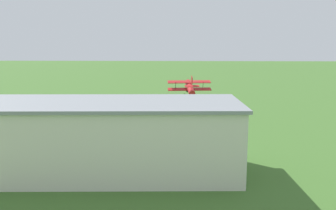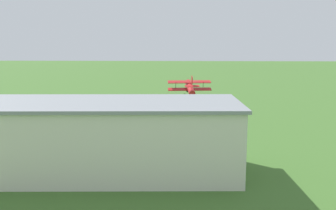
{
  "view_description": "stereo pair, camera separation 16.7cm",
  "coord_description": "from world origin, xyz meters",
  "px_view_note": "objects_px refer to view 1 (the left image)",
  "views": [
    {
      "loc": [
        -2.78,
        71.39,
        14.01
      ],
      "look_at": [
        -0.56,
        10.98,
        3.75
      ],
      "focal_mm": 40.3,
      "sensor_mm": 36.0,
      "label": 1
    },
    {
      "loc": [
        -2.95,
        71.38,
        14.01
      ],
      "look_at": [
        -0.56,
        10.98,
        3.75
      ],
      "focal_mm": 40.3,
      "sensor_mm": 36.0,
      "label": 2
    }
  ],
  "objects_px": {
    "hangar": "(108,138)",
    "person_at_fence_line": "(129,131)",
    "car_yellow": "(41,132)",
    "person_crossing_taxiway": "(201,135)",
    "biplane": "(190,87)",
    "person_beside_truck": "(171,129)"
  },
  "relations": [
    {
      "from": "hangar",
      "to": "car_yellow",
      "type": "bearing_deg",
      "value": -48.33
    },
    {
      "from": "biplane",
      "to": "person_beside_truck",
      "type": "distance_m",
      "value": 14.86
    },
    {
      "from": "hangar",
      "to": "person_crossing_taxiway",
      "type": "bearing_deg",
      "value": -127.78
    },
    {
      "from": "hangar",
      "to": "car_yellow",
      "type": "height_order",
      "value": "hangar"
    },
    {
      "from": "person_at_fence_line",
      "to": "person_beside_truck",
      "type": "bearing_deg",
      "value": -167.64
    },
    {
      "from": "hangar",
      "to": "biplane",
      "type": "height_order",
      "value": "biplane"
    },
    {
      "from": "person_beside_truck",
      "to": "person_at_fence_line",
      "type": "bearing_deg",
      "value": 12.36
    },
    {
      "from": "biplane",
      "to": "person_beside_truck",
      "type": "bearing_deg",
      "value": 77.3
    },
    {
      "from": "biplane",
      "to": "person_at_fence_line",
      "type": "height_order",
      "value": "biplane"
    },
    {
      "from": "car_yellow",
      "to": "hangar",
      "type": "bearing_deg",
      "value": 131.67
    },
    {
      "from": "person_beside_truck",
      "to": "biplane",
      "type": "bearing_deg",
      "value": -102.7
    },
    {
      "from": "car_yellow",
      "to": "person_at_fence_line",
      "type": "xyz_separation_m",
      "value": [
        -12.82,
        -1.37,
        0.02
      ]
    },
    {
      "from": "hangar",
      "to": "person_at_fence_line",
      "type": "bearing_deg",
      "value": -89.97
    },
    {
      "from": "car_yellow",
      "to": "person_beside_truck",
      "type": "bearing_deg",
      "value": -171.84
    },
    {
      "from": "biplane",
      "to": "car_yellow",
      "type": "xyz_separation_m",
      "value": [
        22.17,
        16.46,
        -4.72
      ]
    },
    {
      "from": "biplane",
      "to": "car_yellow",
      "type": "height_order",
      "value": "biplane"
    },
    {
      "from": "person_beside_truck",
      "to": "person_at_fence_line",
      "type": "distance_m",
      "value": 6.41
    },
    {
      "from": "hangar",
      "to": "person_crossing_taxiway",
      "type": "height_order",
      "value": "hangar"
    },
    {
      "from": "hangar",
      "to": "person_at_fence_line",
      "type": "distance_m",
      "value": 16.07
    },
    {
      "from": "hangar",
      "to": "person_beside_truck",
      "type": "distance_m",
      "value": 18.52
    },
    {
      "from": "biplane",
      "to": "person_crossing_taxiway",
      "type": "xyz_separation_m",
      "value": [
        -1.26,
        17.19,
        -4.72
      ]
    },
    {
      "from": "hangar",
      "to": "car_yellow",
      "type": "xyz_separation_m",
      "value": [
        12.83,
        -14.42,
        -3.05
      ]
    }
  ]
}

